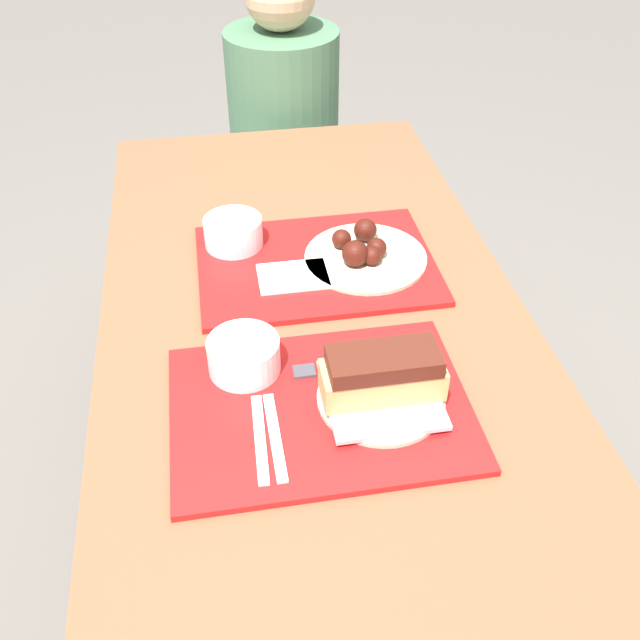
{
  "coord_description": "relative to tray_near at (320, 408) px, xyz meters",
  "views": [
    {
      "loc": [
        -0.16,
        -0.96,
        1.56
      ],
      "look_at": [
        -0.0,
        -0.04,
        0.79
      ],
      "focal_mm": 40.0,
      "sensor_mm": 36.0,
      "label": 1
    }
  ],
  "objects": [
    {
      "name": "picnic_bench_far",
      "position": [
        0.03,
        1.24,
        -0.4
      ],
      "size": [
        0.73,
        0.28,
        0.43
      ],
      "color": "brown",
      "rests_on": "ground_plane"
    },
    {
      "name": "person_seated_across",
      "position": [
        0.1,
        1.24,
        -0.03
      ],
      "size": [
        0.32,
        0.32,
        0.69
      ],
      "color": "#477051",
      "rests_on": "picnic_bench_far"
    },
    {
      "name": "bowl_coleslaw_near",
      "position": [
        -0.11,
        0.1,
        0.04
      ],
      "size": [
        0.12,
        0.12,
        0.06
      ],
      "color": "silver",
      "rests_on": "tray_near"
    },
    {
      "name": "wings_plate_far",
      "position": [
        0.15,
        0.38,
        0.02
      ],
      "size": [
        0.24,
        0.24,
        0.06
      ],
      "color": "beige",
      "rests_on": "tray_far"
    },
    {
      "name": "plastic_fork_near",
      "position": [
        -0.1,
        -0.05,
        0.01
      ],
      "size": [
        0.02,
        0.17,
        0.0
      ],
      "color": "white",
      "rests_on": "tray_near"
    },
    {
      "name": "tray_far",
      "position": [
        0.06,
        0.38,
        0.0
      ],
      "size": [
        0.46,
        0.33,
        0.01
      ],
      "color": "red",
      "rests_on": "picnic_table"
    },
    {
      "name": "brisket_sandwich_plate",
      "position": [
        0.09,
        -0.0,
        0.04
      ],
      "size": [
        0.2,
        0.2,
        0.1
      ],
      "color": "beige",
      "rests_on": "tray_near"
    },
    {
      "name": "plastic_knife_near",
      "position": [
        -0.08,
        -0.05,
        0.01
      ],
      "size": [
        0.02,
        0.17,
        0.0
      ],
      "color": "white",
      "rests_on": "tray_near"
    },
    {
      "name": "bowl_coleslaw_far",
      "position": [
        -0.1,
        0.47,
        0.04
      ],
      "size": [
        0.12,
        0.12,
        0.06
      ],
      "color": "silver",
      "rests_on": "tray_far"
    },
    {
      "name": "condiment_packet",
      "position": [
        -0.01,
        0.08,
        0.01
      ],
      "size": [
        0.04,
        0.03,
        0.01
      ],
      "color": "#3F3F47",
      "rests_on": "tray_near"
    },
    {
      "name": "ground_plane",
      "position": [
        0.03,
        0.21,
        -0.75
      ],
      "size": [
        12.0,
        12.0,
        0.0
      ],
      "primitive_type": "plane",
      "color": "#605B56"
    },
    {
      "name": "tray_near",
      "position": [
        0.0,
        0.0,
        0.0
      ],
      "size": [
        0.46,
        0.33,
        0.01
      ],
      "color": "red",
      "rests_on": "picnic_table"
    },
    {
      "name": "picnic_table",
      "position": [
        0.03,
        0.21,
        -0.11
      ],
      "size": [
        0.76,
        1.61,
        0.75
      ],
      "color": "brown",
      "rests_on": "ground_plane"
    },
    {
      "name": "napkin_far",
      "position": [
        0.0,
        0.33,
        0.01
      ],
      "size": [
        0.13,
        0.09,
        0.01
      ],
      "color": "white",
      "rests_on": "tray_far"
    }
  ]
}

